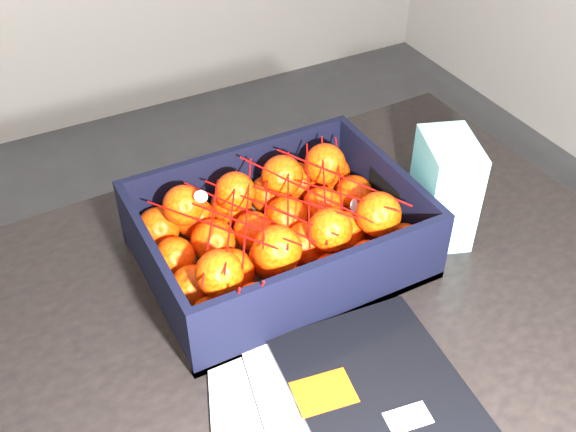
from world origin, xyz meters
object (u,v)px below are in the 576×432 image
table (274,363)px  retail_carton (444,189)px  magazine_stack (345,417)px  produce_crate (279,241)px

table → retail_carton: bearing=8.2°
magazine_stack → retail_carton: bearing=36.4°
produce_crate → retail_carton: retail_carton is taller
produce_crate → retail_carton: size_ratio=2.34×
magazine_stack → produce_crate: produce_crate is taller
magazine_stack → produce_crate: 0.30m
magazine_stack → produce_crate: size_ratio=0.95×
table → retail_carton: (0.32, 0.05, 0.19)m
table → magazine_stack: size_ratio=3.20×
magazine_stack → produce_crate: bearing=78.3°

